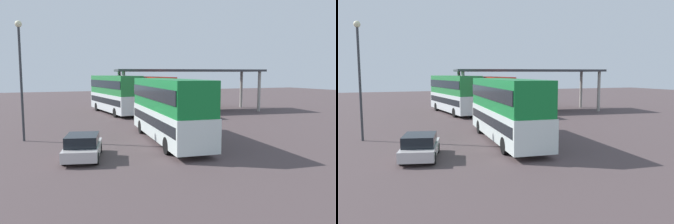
{
  "view_description": "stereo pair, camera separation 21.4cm",
  "coord_description": "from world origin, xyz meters",
  "views": [
    {
      "loc": [
        -7.89,
        -18.33,
        4.56
      ],
      "look_at": [
        0.17,
        2.33,
        2.0
      ],
      "focal_mm": 35.64,
      "sensor_mm": 36.0,
      "label": 1
    },
    {
      "loc": [
        -7.69,
        -18.41,
        4.56
      ],
      "look_at": [
        0.17,
        2.33,
        2.0
      ],
      "focal_mm": 35.64,
      "sensor_mm": 36.0,
      "label": 2
    }
  ],
  "objects": [
    {
      "name": "double_decker_main",
      "position": [
        0.17,
        2.34,
        2.31
      ],
      "size": [
        3.33,
        11.47,
        4.2
      ],
      "rotation": [
        0.0,
        0.0,
        1.49
      ],
      "color": "silver",
      "rests_on": "ground_plane"
    },
    {
      "name": "depot_canopy",
      "position": [
        9.3,
        18.78,
        4.71
      ],
      "size": [
        18.23,
        8.22,
        5.05
      ],
      "rotation": [
        0.0,
        0.0,
        -0.13
      ],
      "color": "#33353A",
      "rests_on": "ground_plane"
    },
    {
      "name": "double_decker_mid_row",
      "position": [
        4.42,
        18.39,
        2.3
      ],
      "size": [
        3.11,
        11.33,
        4.19
      ],
      "rotation": [
        0.0,
        0.0,
        1.51
      ],
      "color": "orange",
      "rests_on": "ground_plane"
    },
    {
      "name": "lamppost_tall",
      "position": [
        -8.92,
        5.97,
        5.02
      ],
      "size": [
        0.44,
        0.44,
        8.01
      ],
      "color": "#33353A",
      "rests_on": "ground_plane"
    },
    {
      "name": "parked_hatchback",
      "position": [
        -5.78,
        -0.37,
        0.67
      ],
      "size": [
        2.63,
        4.16,
        1.35
      ],
      "rotation": [
        0.0,
        0.0,
        1.33
      ],
      "color": "beige",
      "rests_on": "ground_plane"
    },
    {
      "name": "ground_plane",
      "position": [
        0.0,
        0.0,
        0.0
      ],
      "size": [
        140.0,
        140.0,
        0.0
      ],
      "primitive_type": "plane",
      "color": "#4D3F40"
    },
    {
      "name": "double_decker_near_canopy",
      "position": [
        0.3,
        19.51,
        2.37
      ],
      "size": [
        3.8,
        11.46,
        4.32
      ],
      "rotation": [
        0.0,
        0.0,
        1.68
      ],
      "color": "silver",
      "rests_on": "ground_plane"
    }
  ]
}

